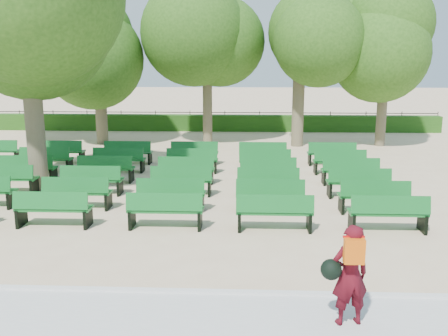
{
  "coord_description": "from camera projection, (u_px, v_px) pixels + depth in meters",
  "views": [
    {
      "loc": [
        2.24,
        -14.11,
        3.95
      ],
      "look_at": [
        1.65,
        -1.0,
        1.1
      ],
      "focal_mm": 40.0,
      "sensor_mm": 36.0,
      "label": 1
    }
  ],
  "objects": [
    {
      "name": "ground",
      "position": [
        170.0,
        197.0,
        14.71
      ],
      "size": [
        120.0,
        120.0,
        0.0
      ],
      "primitive_type": "plane",
      "color": "#D1B28A"
    },
    {
      "name": "tree_among",
      "position": [
        27.0,
        26.0,
        14.58
      ],
      "size": [
        5.59,
        5.59,
        7.47
      ],
      "color": "brown",
      "rests_on": "ground"
    },
    {
      "name": "fence",
      "position": [
        207.0,
        130.0,
        28.77
      ],
      "size": [
        26.0,
        0.1,
        1.02
      ],
      "primitive_type": null,
      "color": "black",
      "rests_on": "ground"
    },
    {
      "name": "curb",
      "position": [
        115.0,
        291.0,
        8.6
      ],
      "size": [
        30.0,
        0.12,
        0.1
      ],
      "primitive_type": "cube",
      "color": "silver",
      "rests_on": "ground"
    },
    {
      "name": "person",
      "position": [
        349.0,
        274.0,
        7.35
      ],
      "size": [
        0.77,
        0.49,
        1.56
      ],
      "rotation": [
        0.0,
        0.0,
        3.36
      ],
      "color": "#480A13",
      "rests_on": "ground"
    },
    {
      "name": "bench_array",
      "position": [
        142.0,
        185.0,
        15.69
      ],
      "size": [
        1.81,
        0.59,
        1.14
      ],
      "rotation": [
        0.0,
        0.0,
        -0.02
      ],
      "color": "#116122",
      "rests_on": "ground"
    },
    {
      "name": "paving",
      "position": [
        95.0,
        327.0,
        7.48
      ],
      "size": [
        30.0,
        2.2,
        0.06
      ],
      "primitive_type": "cube",
      "color": "beige",
      "rests_on": "ground"
    },
    {
      "name": "hedge",
      "position": [
        207.0,
        123.0,
        28.28
      ],
      "size": [
        26.0,
        0.7,
        0.9
      ],
      "primitive_type": "cube",
      "color": "#235114",
      "rests_on": "ground"
    },
    {
      "name": "tree_line",
      "position": [
        201.0,
        142.0,
        24.47
      ],
      "size": [
        21.8,
        6.8,
        7.04
      ],
      "primitive_type": null,
      "color": "#305D18",
      "rests_on": "ground"
    }
  ]
}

